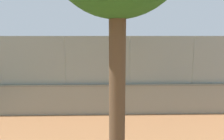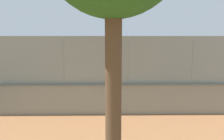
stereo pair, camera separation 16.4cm
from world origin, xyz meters
name	(u,v)px [view 1 (the left image)]	position (x,y,z in m)	size (l,w,h in m)	color
ground_plane	(98,69)	(0.00, 0.00, 0.00)	(260.00, 260.00, 0.00)	#A36B42
perimeter_wall	(129,99)	(-2.51, 13.62, 0.76)	(25.10, 1.09, 1.51)	gray
fence_panel_on_wall	(130,60)	(-2.51, 13.62, 2.66)	(24.65, 0.77, 2.30)	gray
player_crossing_court	(84,62)	(1.28, 1.65, 0.94)	(0.73, 1.18, 1.59)	navy
player_near_wall_returning	(149,86)	(-3.83, 11.49, 0.85)	(1.21, 0.67, 1.45)	black
sports_ball	(89,60)	(0.51, 4.06, 1.48)	(0.20, 0.20, 0.20)	#3399D8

